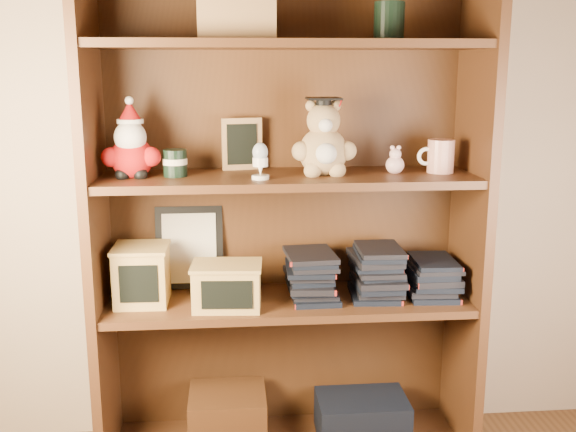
% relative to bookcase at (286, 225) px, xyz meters
% --- Properties ---
extents(bookcase, '(1.20, 0.35, 1.60)m').
position_rel_bookcase_xyz_m(bookcase, '(0.00, 0.00, 0.00)').
color(bookcase, '#4B2A15').
rests_on(bookcase, ground).
extents(shelf_lower, '(1.14, 0.33, 0.02)m').
position_rel_bookcase_xyz_m(shelf_lower, '(0.00, -0.05, -0.24)').
color(shelf_lower, '#4B2A15').
rests_on(shelf_lower, ground).
extents(shelf_upper, '(1.14, 0.33, 0.02)m').
position_rel_bookcase_xyz_m(shelf_upper, '(0.00, -0.05, 0.16)').
color(shelf_upper, '#4B2A15').
rests_on(shelf_upper, ground).
extents(santa_plush, '(0.17, 0.13, 0.25)m').
position_rel_bookcase_xyz_m(santa_plush, '(-0.47, -0.06, 0.26)').
color(santa_plush, '#A50F0F').
rests_on(santa_plush, shelf_upper).
extents(teachers_tin, '(0.07, 0.07, 0.08)m').
position_rel_bookcase_xyz_m(teachers_tin, '(-0.34, -0.05, 0.21)').
color(teachers_tin, black).
rests_on(teachers_tin, shelf_upper).
extents(chalkboard_plaque, '(0.13, 0.08, 0.16)m').
position_rel_bookcase_xyz_m(chalkboard_plaque, '(-0.13, 0.06, 0.25)').
color(chalkboard_plaque, '#9E7547').
rests_on(chalkboard_plaque, shelf_upper).
extents(egg_cup, '(0.05, 0.05, 0.11)m').
position_rel_bookcase_xyz_m(egg_cup, '(-0.09, -0.13, 0.23)').
color(egg_cup, white).
rests_on(egg_cup, shelf_upper).
extents(grad_teddy_bear, '(0.20, 0.17, 0.24)m').
position_rel_bookcase_xyz_m(grad_teddy_bear, '(0.11, -0.06, 0.26)').
color(grad_teddy_bear, tan).
rests_on(grad_teddy_bear, shelf_upper).
extents(pink_figurine, '(0.06, 0.06, 0.09)m').
position_rel_bookcase_xyz_m(pink_figurine, '(0.34, -0.05, 0.20)').
color(pink_figurine, beige).
rests_on(pink_figurine, shelf_upper).
extents(teacher_mug, '(0.12, 0.08, 0.10)m').
position_rel_bookcase_xyz_m(teacher_mug, '(0.48, -0.05, 0.22)').
color(teacher_mug, silver).
rests_on(teacher_mug, shelf_upper).
extents(certificate_frame, '(0.22, 0.06, 0.27)m').
position_rel_bookcase_xyz_m(certificate_frame, '(-0.31, 0.09, -0.09)').
color(certificate_frame, black).
rests_on(certificate_frame, shelf_lower).
extents(treats_box, '(0.17, 0.17, 0.18)m').
position_rel_bookcase_xyz_m(treats_box, '(-0.45, -0.05, -0.14)').
color(treats_box, tan).
rests_on(treats_box, shelf_lower).
extents(pencils_box, '(0.22, 0.17, 0.14)m').
position_rel_bookcase_xyz_m(pencils_box, '(-0.19, -0.12, -0.16)').
color(pencils_box, tan).
rests_on(pencils_box, shelf_lower).
extents(book_stack_left, '(0.14, 0.20, 0.16)m').
position_rel_bookcase_xyz_m(book_stack_left, '(0.08, -0.05, -0.15)').
color(book_stack_left, black).
rests_on(book_stack_left, shelf_lower).
extents(book_stack_mid, '(0.14, 0.20, 0.16)m').
position_rel_bookcase_xyz_m(book_stack_mid, '(0.29, -0.05, -0.15)').
color(book_stack_mid, black).
rests_on(book_stack_mid, shelf_lower).
extents(book_stack_right, '(0.14, 0.20, 0.11)m').
position_rel_bookcase_xyz_m(book_stack_right, '(0.47, -0.05, -0.17)').
color(book_stack_right, black).
rests_on(book_stack_right, shelf_lower).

